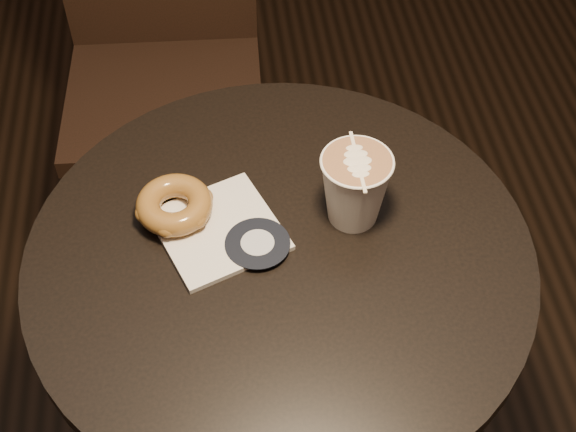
{
  "coord_description": "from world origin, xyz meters",
  "views": [
    {
      "loc": [
        -0.07,
        -0.67,
        1.61
      ],
      "look_at": [
        0.01,
        0.03,
        0.79
      ],
      "focal_mm": 50.0,
      "sensor_mm": 36.0,
      "label": 1
    }
  ],
  "objects_px": {
    "cafe_table": "(281,329)",
    "doughnut": "(174,205)",
    "pastry_bag": "(219,230)",
    "chair": "(160,25)",
    "latte_cup": "(355,189)"
  },
  "relations": [
    {
      "from": "chair",
      "to": "doughnut",
      "type": "height_order",
      "value": "chair"
    },
    {
      "from": "pastry_bag",
      "to": "doughnut",
      "type": "bearing_deg",
      "value": 127.82
    },
    {
      "from": "cafe_table",
      "to": "pastry_bag",
      "type": "bearing_deg",
      "value": 152.22
    },
    {
      "from": "doughnut",
      "to": "pastry_bag",
      "type": "bearing_deg",
      "value": -30.62
    },
    {
      "from": "pastry_bag",
      "to": "doughnut",
      "type": "xyz_separation_m",
      "value": [
        -0.06,
        0.03,
        0.02
      ]
    },
    {
      "from": "chair",
      "to": "latte_cup",
      "type": "height_order",
      "value": "chair"
    },
    {
      "from": "cafe_table",
      "to": "chair",
      "type": "height_order",
      "value": "chair"
    },
    {
      "from": "chair",
      "to": "pastry_bag",
      "type": "height_order",
      "value": "chair"
    },
    {
      "from": "pastry_bag",
      "to": "latte_cup",
      "type": "xyz_separation_m",
      "value": [
        0.19,
        0.01,
        0.05
      ]
    },
    {
      "from": "doughnut",
      "to": "latte_cup",
      "type": "relative_size",
      "value": 0.98
    },
    {
      "from": "cafe_table",
      "to": "pastry_bag",
      "type": "distance_m",
      "value": 0.22
    },
    {
      "from": "cafe_table",
      "to": "chair",
      "type": "xyz_separation_m",
      "value": [
        -0.17,
        0.76,
        0.03
      ]
    },
    {
      "from": "cafe_table",
      "to": "doughnut",
      "type": "height_order",
      "value": "doughnut"
    },
    {
      "from": "cafe_table",
      "to": "doughnut",
      "type": "xyz_separation_m",
      "value": [
        -0.14,
        0.08,
        0.22
      ]
    },
    {
      "from": "chair",
      "to": "doughnut",
      "type": "distance_m",
      "value": 0.71
    }
  ]
}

